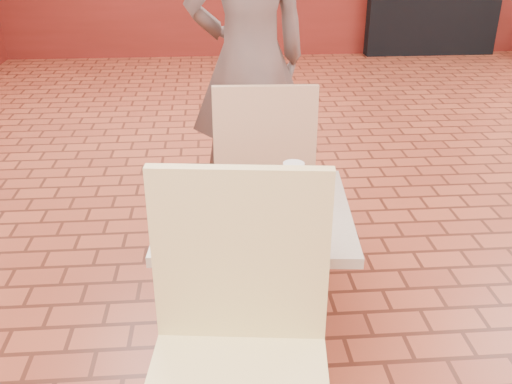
{
  "coord_description": "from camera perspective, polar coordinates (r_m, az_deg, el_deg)",
  "views": [
    {
      "loc": [
        -1.5,
        -2.12,
        1.56
      ],
      "look_at": [
        -1.37,
        -0.42,
        0.73
      ],
      "focal_mm": 40.0,
      "sensor_mm": 36.0,
      "label": 1
    }
  ],
  "objects": [
    {
      "name": "paper_cup",
      "position": [
        1.99,
        3.76,
        1.64
      ],
      "size": [
        0.08,
        0.08,
        0.1
      ],
      "rotation": [
        0.0,
        0.0,
        -0.22
      ],
      "color": "white",
      "rests_on": "serving_tray"
    },
    {
      "name": "chair_main_front",
      "position": [
        1.52,
        -1.78,
        -15.1
      ],
      "size": [
        0.52,
        0.52,
        1.01
      ],
      "rotation": [
        0.0,
        0.0,
        -0.11
      ],
      "color": "#E8D18B",
      "rests_on": "ground"
    },
    {
      "name": "customer",
      "position": [
        2.95,
        -0.66,
        12.93
      ],
      "size": [
        0.76,
        0.62,
        1.8
      ],
      "primitive_type": "imported",
      "rotation": [
        0.0,
        0.0,
        3.47
      ],
      "color": "brown",
      "rests_on": "ground"
    },
    {
      "name": "long_john_donut",
      "position": [
        1.87,
        3.4,
        -0.99
      ],
      "size": [
        0.17,
        0.13,
        0.05
      ],
      "rotation": [
        0.0,
        0.0,
        0.38
      ],
      "color": "#D46A3E",
      "rests_on": "serving_tray"
    },
    {
      "name": "ring_donut",
      "position": [
        1.94,
        -2.93,
        -0.07
      ],
      "size": [
        0.13,
        0.13,
        0.03
      ],
      "primitive_type": "torus",
      "rotation": [
        0.0,
        0.0,
        0.37
      ],
      "color": "#C78548",
      "rests_on": "serving_tray"
    },
    {
      "name": "serving_tray",
      "position": [
        1.93,
        0.0,
        -1.25
      ],
      "size": [
        0.44,
        0.34,
        0.03
      ],
      "rotation": [
        0.0,
        0.0,
        -0.41
      ],
      "color": "red",
      "rests_on": "main_table"
    },
    {
      "name": "main_table",
      "position": [
        2.04,
        0.0,
        -7.04
      ],
      "size": [
        0.63,
        0.63,
        0.67
      ],
      "rotation": [
        0.0,
        0.0,
        -0.09
      ],
      "color": "#B2A38F",
      "rests_on": "ground"
    },
    {
      "name": "chair_main_back",
      "position": [
        2.59,
        0.74,
        2.37
      ],
      "size": [
        0.45,
        0.45,
        0.94
      ],
      "rotation": [
        0.0,
        0.0,
        3.1
      ],
      "color": "tan",
      "rests_on": "ground"
    }
  ]
}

